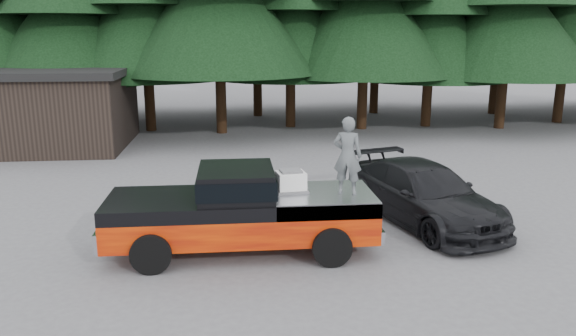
{
  "coord_description": "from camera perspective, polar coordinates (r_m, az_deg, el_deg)",
  "views": [
    {
      "loc": [
        -0.45,
        -12.51,
        4.79
      ],
      "look_at": [
        0.79,
        0.0,
        1.72
      ],
      "focal_mm": 35.0,
      "sensor_mm": 36.0,
      "label": 1
    }
  ],
  "objects": [
    {
      "name": "parked_car",
      "position": [
        14.75,
        13.61,
        -2.56
      ],
      "size": [
        3.54,
        5.57,
        1.5
      ],
      "primitive_type": "imported",
      "rotation": [
        0.0,
        0.0,
        0.3
      ],
      "color": "black",
      "rests_on": "ground"
    },
    {
      "name": "air_compressor",
      "position": [
        12.41,
        0.29,
        -1.45
      ],
      "size": [
        0.68,
        0.59,
        0.42
      ],
      "primitive_type": "cube",
      "rotation": [
        0.0,
        0.0,
        0.15
      ],
      "color": "silver",
      "rests_on": "pickup_truck"
    },
    {
      "name": "utility_building",
      "position": [
        26.15,
        -24.82,
        5.61
      ],
      "size": [
        8.4,
        6.4,
        3.3
      ],
      "color": "black",
      "rests_on": "ground"
    },
    {
      "name": "ground",
      "position": [
        13.4,
        -3.39,
        -7.23
      ],
      "size": [
        120.0,
        120.0,
        0.0
      ],
      "primitive_type": "plane",
      "color": "#4D4D50",
      "rests_on": "ground"
    },
    {
      "name": "truck_cab",
      "position": [
        12.22,
        -5.28,
        -1.34
      ],
      "size": [
        1.66,
        1.9,
        0.59
      ],
      "primitive_type": "cube",
      "color": "black",
      "rests_on": "pickup_truck"
    },
    {
      "name": "man_on_bed",
      "position": [
        12.15,
        6.07,
        1.26
      ],
      "size": [
        0.73,
        0.61,
        1.71
      ],
      "primitive_type": "imported",
      "rotation": [
        0.0,
        0.0,
        2.76
      ],
      "color": "#4D5254",
      "rests_on": "pickup_truck"
    },
    {
      "name": "pickup_truck",
      "position": [
        12.5,
        -4.73,
        -5.58
      ],
      "size": [
        6.0,
        2.04,
        1.33
      ],
      "primitive_type": null,
      "color": "#D43A02",
      "rests_on": "ground"
    }
  ]
}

